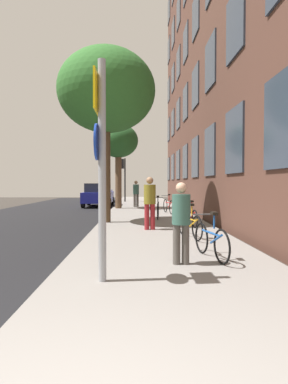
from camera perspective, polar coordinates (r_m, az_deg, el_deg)
ground_plane at (r=16.60m, az=-11.38°, el=-4.10°), size 41.80×41.80×0.00m
road_asphalt at (r=17.08m, az=-18.36°, el=-3.97°), size 7.00×38.00×0.01m
sidewalk at (r=16.37m, az=0.81°, el=-3.94°), size 4.20×38.00×0.12m
sign_post at (r=4.90m, az=-7.86°, el=6.64°), size 0.15×0.60×3.40m
traffic_light at (r=26.15m, az=-3.69°, el=3.64°), size 0.43×0.24×3.58m
tree_near at (r=12.82m, az=-6.78°, el=17.63°), size 3.76×3.76×6.68m
tree_far at (r=19.36m, az=-4.66°, el=8.94°), size 2.40×2.40×5.12m
bicycle_0 at (r=6.55m, az=12.03°, el=-8.49°), size 0.47×1.60×0.95m
bicycle_1 at (r=8.87m, az=8.25°, el=-5.80°), size 0.53×1.68×0.96m
bicycle_2 at (r=11.30m, az=8.42°, el=-4.32°), size 0.42×1.64×0.92m
bicycle_3 at (r=13.55m, az=2.54°, el=-3.19°), size 0.42×1.73×0.99m
bicycle_4 at (r=16.00m, az=4.41°, el=-2.48°), size 0.48×1.75×0.98m
bicycle_5 at (r=18.33m, az=1.13°, el=-2.03°), size 0.42×1.70×0.93m
pedestrian_0 at (r=5.93m, az=6.73°, el=-4.61°), size 0.48×0.48×1.53m
pedestrian_1 at (r=10.28m, az=1.05°, el=-1.38°), size 0.43×0.43×1.72m
pedestrian_2 at (r=20.21m, az=-1.45°, el=0.01°), size 0.53×0.53×1.68m
car_0 at (r=22.21m, az=-8.25°, el=-0.48°), size 1.95×4.08×1.62m
car_1 at (r=28.17m, az=-7.69°, el=-0.05°), size 1.84×4.45×1.62m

